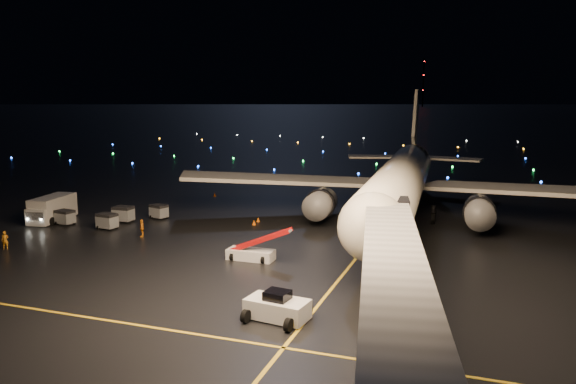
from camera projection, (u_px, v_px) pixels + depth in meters
name	position (u px, v px, depth m)	size (l,w,h in m)	color
ground	(446.00, 121.00, 323.93)	(2000.00, 2000.00, 0.00)	black
lane_centre	(370.00, 241.00, 54.98)	(0.25, 80.00, 0.02)	gold
lane_cross	(43.00, 310.00, 37.29)	(60.00, 0.25, 0.02)	gold
airliner	(403.00, 154.00, 64.43)	(52.94, 50.29, 15.00)	white
pushback_tug	(277.00, 305.00, 35.70)	(3.96, 2.07, 1.89)	silver
belt_loader	(251.00, 243.00, 48.69)	(6.02, 1.64, 2.92)	silver
service_truck	(53.00, 208.00, 64.06)	(2.45, 7.77, 2.86)	silver
crew_a	(5.00, 240.00, 52.18)	(0.62, 0.41, 1.70)	orange
crew_c	(142.00, 228.00, 56.69)	(1.07, 0.45, 1.83)	orange
safety_cone_0	(258.00, 220.00, 63.63)	(0.46, 0.46, 0.52)	#F46207
safety_cone_1	(312.00, 215.00, 65.85)	(0.48, 0.48, 0.54)	#F46207
safety_cone_2	(254.00, 222.00, 62.12)	(0.48, 0.48, 0.54)	#F46207
safety_cone_3	(215.00, 195.00, 79.84)	(0.45, 0.45, 0.51)	#F46207
radio_mast	(423.00, 83.00, 747.33)	(1.80, 1.80, 64.00)	black
taxiway_lights	(393.00, 151.00, 143.49)	(164.00, 92.00, 0.36)	black
baggage_cart_0	(107.00, 221.00, 60.04)	(2.00, 1.40, 1.70)	gray
baggage_cart_1	(159.00, 212.00, 65.24)	(1.92, 1.35, 1.63)	gray
baggage_cart_2	(65.00, 217.00, 62.10)	(1.93, 1.35, 1.64)	gray
baggage_cart_3	(123.00, 214.00, 63.42)	(2.11, 1.48, 1.80)	gray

